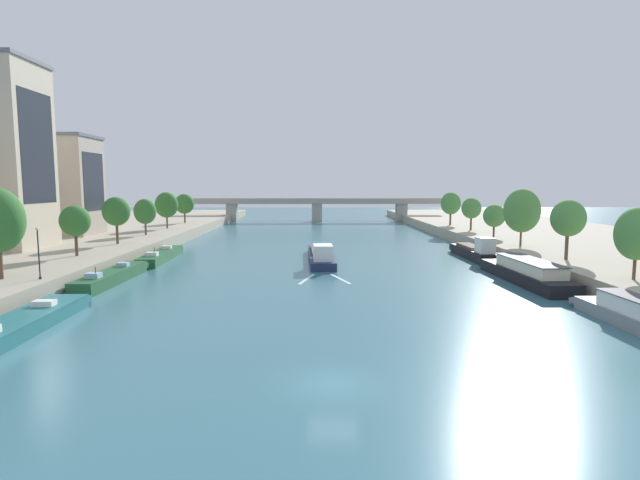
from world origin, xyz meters
TOP-DOWN VIEW (x-y plane):
  - ground_plane at (0.00, 0.00)m, footprint 400.00×400.00m
  - quay_left at (-41.55, 55.00)m, footprint 36.00×170.00m
  - quay_right at (41.55, 55.00)m, footprint 36.00×170.00m
  - barge_midriver at (0.03, 40.29)m, footprint 3.60×18.60m
  - wake_behind_barge at (0.09, 27.98)m, footprint 5.60×5.96m
  - moored_boat_left_end at (-21.07, 9.40)m, footprint 3.37×15.14m
  - moored_boat_left_upstream at (-21.82, 26.51)m, footprint 2.77×14.65m
  - moored_boat_left_near at (-21.53, 42.13)m, footprint 3.04×15.37m
  - moored_boat_right_lone at (21.71, 9.56)m, footprint 2.64×12.38m
  - moored_boat_right_end at (21.02, 25.91)m, footprint 3.93×17.07m
  - moored_boat_right_downstream at (21.11, 42.61)m, footprint 2.86×13.60m
  - tree_left_far at (-28.42, 32.89)m, footprint 3.39×3.39m
  - tree_left_midway at (-28.34, 44.64)m, footprint 3.74×3.74m
  - tree_left_nearest at (-28.62, 57.13)m, footprint 3.57×3.57m
  - tree_left_end_of_row at (-28.73, 69.48)m, footprint 4.28×4.28m
  - tree_left_distant at (-28.96, 83.35)m, footprint 4.13×4.13m
  - tree_right_third at (26.85, 17.72)m, footprint 3.53×3.53m
  - tree_right_second at (26.93, 29.40)m, footprint 3.66×3.66m
  - tree_right_nearest at (26.95, 41.49)m, footprint 4.75×4.75m
  - tree_right_past_mid at (27.34, 52.53)m, footprint 3.41×3.41m
  - tree_right_far at (27.69, 64.91)m, footprint 3.49×3.49m
  - tree_right_end_of_row at (27.22, 76.75)m, footprint 4.03×4.03m
  - lamppost_left_bank at (-24.83, 18.63)m, footprint 0.28×0.28m
  - building_left_middle at (-43.32, 57.86)m, footprint 12.90×9.53m
  - bridge_far at (0.00, 112.89)m, footprint 71.10×4.40m

SIDE VIEW (x-z plane):
  - ground_plane at x=0.00m, z-range 0.00..0.00m
  - wake_behind_barge at x=0.09m, z-range 0.00..0.03m
  - moored_boat_left_end at x=-21.07m, z-range -0.52..1.65m
  - moored_boat_left_near at x=-21.53m, z-range -0.53..1.71m
  - moored_boat_left_upstream at x=-21.82m, z-range -0.52..1.83m
  - barge_midriver at x=0.03m, z-range -0.58..2.27m
  - moored_boat_right_lone at x=21.71m, z-range -0.18..2.02m
  - quay_left at x=-41.55m, z-range 0.00..1.88m
  - quay_right at x=41.55m, z-range 0.00..1.88m
  - moored_boat_right_downstream at x=21.11m, z-range -0.66..2.66m
  - moored_boat_right_end at x=21.02m, z-range -0.20..2.30m
  - bridge_far at x=0.00m, z-range 0.99..7.39m
  - lamppost_left_bank at x=-24.83m, z-range 2.10..6.65m
  - tree_right_past_mid at x=27.34m, z-range 2.68..7.85m
  - tree_left_nearest at x=-28.62m, z-range 2.76..8.69m
  - tree_right_far at x=27.69m, z-range 2.91..8.80m
  - tree_right_third at x=26.85m, z-range 2.72..9.00m
  - tree_left_far at x=-28.42m, z-range 3.00..8.84m
  - tree_left_distant at x=-28.96m, z-range 2.85..9.13m
  - tree_left_end_of_row at x=-28.73m, z-range 2.88..9.73m
  - tree_right_end_of_row at x=27.22m, z-range 2.94..9.68m
  - tree_left_midway at x=-28.34m, z-range 3.12..9.66m
  - tree_right_second at x=26.93m, z-range 3.12..9.72m
  - tree_right_nearest at x=26.95m, z-range 2.79..10.49m
  - building_left_middle at x=-43.32m, z-range 1.89..18.18m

